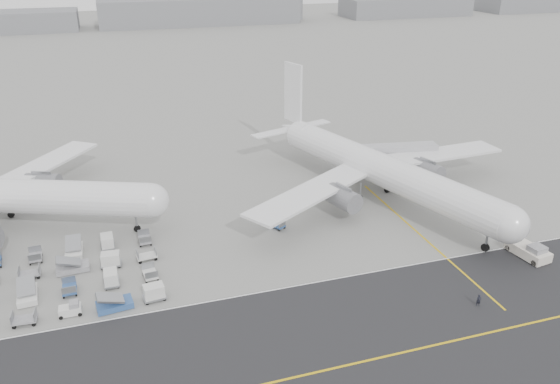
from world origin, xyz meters
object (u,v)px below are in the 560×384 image
object	(u,v)px
jet_bridge	(396,154)
airliner_b	(377,168)
pushback_tug	(529,251)
ground_crew_a	(479,300)

from	to	relation	value
jet_bridge	airliner_b	bearing A→B (deg)	-125.68
pushback_tug	jet_bridge	bearing A→B (deg)	88.02
airliner_b	pushback_tug	bearing A→B (deg)	-82.14
pushback_tug	jet_bridge	distance (m)	33.52
jet_bridge	ground_crew_a	bearing A→B (deg)	-94.71
jet_bridge	ground_crew_a	xyz separation A→B (m)	(-10.39, -41.05, -3.72)
airliner_b	pushback_tug	size ratio (longest dim) A/B	6.75
jet_bridge	ground_crew_a	distance (m)	42.51
airliner_b	ground_crew_a	distance (m)	33.30
airliner_b	ground_crew_a	bearing A→B (deg)	-111.66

